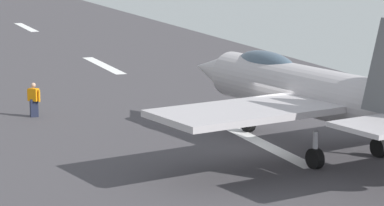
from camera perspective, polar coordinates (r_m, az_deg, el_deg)
ground_plane at (r=36.60m, az=4.98°, el=-2.84°), size 400.00×400.00×0.00m
runway_strip at (r=36.58m, az=4.99°, el=-2.84°), size 240.00×26.00×0.02m
fighter_jet at (r=35.54m, az=7.88°, el=0.72°), size 16.53×15.28×5.64m
crew_person at (r=43.01m, az=-9.85°, el=0.18°), size 0.53×0.52×1.63m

